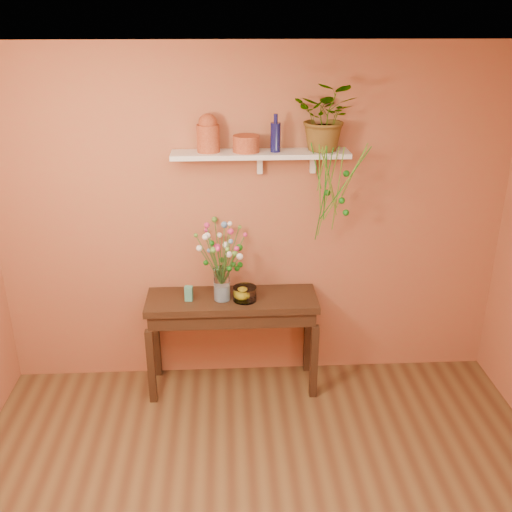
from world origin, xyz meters
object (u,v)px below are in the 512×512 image
sideboard (232,311)px  glass_bowl (245,294)px  blue_bottle (276,137)px  glass_vase (222,286)px  terracotta_jug (208,134)px  spider_plant (327,116)px  bouquet (223,248)px

sideboard → glass_bowl: (0.10, -0.05, 0.17)m
blue_bottle → glass_vase: 1.20m
blue_bottle → terracotta_jug: bearing=177.4°
sideboard → terracotta_jug: terracotta_jug is taller
blue_bottle → spider_plant: spider_plant is taller
blue_bottle → glass_vase: (-0.41, -0.12, -1.12)m
blue_bottle → sideboard: bearing=-164.0°
terracotta_jug → spider_plant: (0.85, 0.01, 0.11)m
bouquet → glass_bowl: (0.16, -0.03, -0.38)m
terracotta_jug → glass_bowl: size_ratio=1.51×
glass_vase → bouquet: bearing=19.8°
spider_plant → bouquet: 1.22m
blue_bottle → glass_bowl: bearing=-148.3°
terracotta_jug → spider_plant: size_ratio=0.56×
blue_bottle → spider_plant: size_ratio=0.55×
bouquet → glass_bowl: 0.41m
glass_vase → terracotta_jug: bearing=116.6°
blue_bottle → bouquet: 0.91m
spider_plant → glass_vase: spider_plant is taller
spider_plant → glass_bowl: (-0.60, -0.17, -1.32)m
terracotta_jug → blue_bottle: size_ratio=1.01×
spider_plant → glass_bowl: size_ratio=2.70×
glass_vase → sideboard: bearing=20.4°
sideboard → blue_bottle: 1.40m
sideboard → terracotta_jug: 1.39m
sideboard → glass_bowl: bearing=-25.8°
glass_vase → spider_plant: bearing=11.0°
glass_vase → bouquet: size_ratio=0.47×
spider_plant → glass_bowl: bearing=-164.0°
terracotta_jug → bouquet: (0.09, -0.14, -0.83)m
glass_bowl → terracotta_jug: bearing=146.2°
blue_bottle → bouquet: blue_bottle is taller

